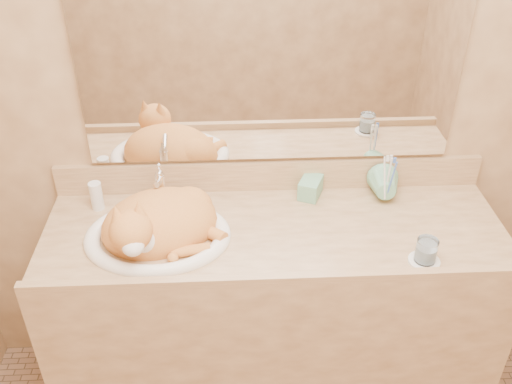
{
  "coord_description": "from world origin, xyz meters",
  "views": [
    {
      "loc": [
        -0.14,
        -0.82,
        2.06
      ],
      "look_at": [
        -0.07,
        0.7,
        1.03
      ],
      "focal_mm": 40.0,
      "sensor_mm": 36.0,
      "label": 1
    }
  ],
  "objects_px": {
    "vanity_counter": "(273,317)",
    "water_glass": "(426,250)",
    "cat": "(157,222)",
    "toothbrush_cup": "(386,194)",
    "soap_dispenser": "(307,185)",
    "sink_basin": "(156,220)"
  },
  "relations": [
    {
      "from": "vanity_counter",
      "to": "water_glass",
      "type": "relative_size",
      "value": 20.01
    },
    {
      "from": "cat",
      "to": "toothbrush_cup",
      "type": "xyz_separation_m",
      "value": [
        0.81,
        0.14,
        -0.01
      ]
    },
    {
      "from": "vanity_counter",
      "to": "toothbrush_cup",
      "type": "bearing_deg",
      "value": 17.19
    },
    {
      "from": "vanity_counter",
      "to": "soap_dispenser",
      "type": "height_order",
      "value": "soap_dispenser"
    },
    {
      "from": "sink_basin",
      "to": "soap_dispenser",
      "type": "xyz_separation_m",
      "value": [
        0.53,
        0.18,
        0.0
      ]
    },
    {
      "from": "soap_dispenser",
      "to": "water_glass",
      "type": "distance_m",
      "value": 0.49
    },
    {
      "from": "cat",
      "to": "soap_dispenser",
      "type": "xyz_separation_m",
      "value": [
        0.52,
        0.17,
        0.02
      ]
    },
    {
      "from": "vanity_counter",
      "to": "sink_basin",
      "type": "distance_m",
      "value": 0.64
    },
    {
      "from": "vanity_counter",
      "to": "soap_dispenser",
      "type": "xyz_separation_m",
      "value": [
        0.13,
        0.16,
        0.51
      ]
    },
    {
      "from": "vanity_counter",
      "to": "water_glass",
      "type": "bearing_deg",
      "value": -22.14
    },
    {
      "from": "cat",
      "to": "water_glass",
      "type": "relative_size",
      "value": 5.02
    },
    {
      "from": "toothbrush_cup",
      "to": "water_glass",
      "type": "bearing_deg",
      "value": -80.58
    },
    {
      "from": "vanity_counter",
      "to": "soap_dispenser",
      "type": "relative_size",
      "value": 9.98
    },
    {
      "from": "water_glass",
      "to": "sink_basin",
      "type": "bearing_deg",
      "value": 168.93
    },
    {
      "from": "soap_dispenser",
      "to": "water_glass",
      "type": "relative_size",
      "value": 2.01
    },
    {
      "from": "vanity_counter",
      "to": "soap_dispenser",
      "type": "distance_m",
      "value": 0.54
    },
    {
      "from": "cat",
      "to": "toothbrush_cup",
      "type": "distance_m",
      "value": 0.82
    },
    {
      "from": "cat",
      "to": "toothbrush_cup",
      "type": "height_order",
      "value": "cat"
    },
    {
      "from": "vanity_counter",
      "to": "toothbrush_cup",
      "type": "relative_size",
      "value": 13.52
    },
    {
      "from": "sink_basin",
      "to": "cat",
      "type": "bearing_deg",
      "value": 56.0
    },
    {
      "from": "vanity_counter",
      "to": "toothbrush_cup",
      "type": "distance_m",
      "value": 0.65
    },
    {
      "from": "toothbrush_cup",
      "to": "vanity_counter",
      "type": "bearing_deg",
      "value": -162.81
    }
  ]
}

